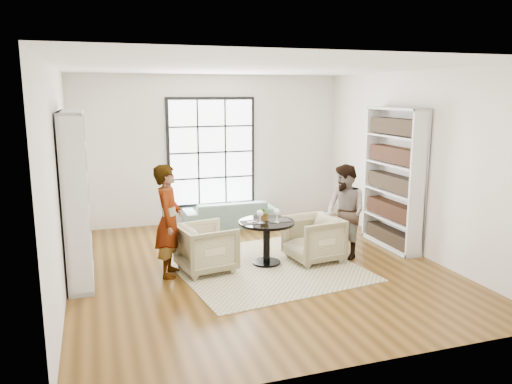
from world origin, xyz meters
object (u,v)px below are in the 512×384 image
object	(u,v)px
pedestal_table	(267,233)
flower_centerpiece	(265,213)
person_left	(169,221)
wine_glass_right	(277,212)
sofa	(229,213)
armchair_left	(207,248)
person_right	(345,212)
armchair_right	(313,239)
wine_glass_left	(260,214)

from	to	relation	value
pedestal_table	flower_centerpiece	distance (m)	0.31
person_left	wine_glass_right	xyz separation A→B (m)	(1.63, -0.10, 0.02)
sofa	armchair_left	bearing A→B (deg)	67.74
pedestal_table	sofa	distance (m)	2.38
pedestal_table	person_right	distance (m)	1.34
sofa	flower_centerpiece	world-z (taller)	flower_centerpiece
armchair_right	wine_glass_left	size ratio (longest dim) A/B	3.77
person_left	person_right	world-z (taller)	person_left
sofa	flower_centerpiece	bearing A→B (deg)	89.36
wine_glass_left	flower_centerpiece	xyz separation A→B (m)	(0.13, 0.15, -0.03)
armchair_left	pedestal_table	bearing A→B (deg)	-100.13
armchair_right	wine_glass_left	distance (m)	1.02
person_left	flower_centerpiece	bearing A→B (deg)	-70.64
wine_glass_right	sofa	bearing A→B (deg)	92.02
pedestal_table	armchair_left	world-z (taller)	armchair_left
armchair_right	wine_glass_right	size ratio (longest dim) A/B	3.68
pedestal_table	sofa	bearing A→B (deg)	88.95
person_right	wine_glass_right	distance (m)	1.18
armchair_left	wine_glass_left	bearing A→B (deg)	-106.28
armchair_left	person_right	distance (m)	2.30
pedestal_table	person_right	bearing A→B (deg)	-3.46
person_left	wine_glass_left	distance (m)	1.37
sofa	armchair_right	world-z (taller)	armchair_right
person_left	wine_glass_left	xyz separation A→B (m)	(1.37, -0.09, 0.02)
wine_glass_right	person_left	bearing A→B (deg)	176.34
person_left	flower_centerpiece	distance (m)	1.50
person_left	person_right	size ratio (longest dim) A/B	1.08
wine_glass_left	pedestal_table	bearing A→B (deg)	33.01
pedestal_table	wine_glass_right	size ratio (longest dim) A/B	4.00
armchair_right	person_left	size ratio (longest dim) A/B	0.48
armchair_left	flower_centerpiece	size ratio (longest dim) A/B	3.40
sofa	armchair_right	distance (m)	2.55
wine_glass_left	flower_centerpiece	bearing A→B (deg)	48.44
armchair_left	wine_glass_right	world-z (taller)	wine_glass_right
armchair_left	wine_glass_left	size ratio (longest dim) A/B	3.77
armchair_right	person_right	xyz separation A→B (m)	(0.55, -0.00, 0.40)
person_right	wine_glass_left	distance (m)	1.45
pedestal_table	armchair_right	distance (m)	0.78
wine_glass_right	armchair_right	bearing A→B (deg)	2.38
pedestal_table	wine_glass_right	bearing A→B (deg)	-38.94
wine_glass_left	sofa	bearing A→B (deg)	85.82
person_left	wine_glass_right	bearing A→B (deg)	-76.52
pedestal_table	armchair_left	size ratio (longest dim) A/B	1.09
sofa	armchair_right	bearing A→B (deg)	106.97
person_left	wine_glass_left	bearing A→B (deg)	-76.51
armchair_right	sofa	bearing A→B (deg)	-170.66
armchair_right	flower_centerpiece	bearing A→B (deg)	-107.10
person_left	pedestal_table	bearing A→B (deg)	-72.82
armchair_right	wine_glass_left	world-z (taller)	wine_glass_left
wine_glass_right	flower_centerpiece	distance (m)	0.22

